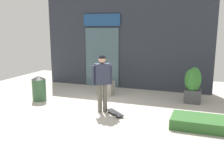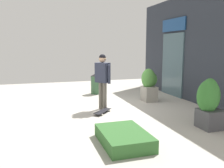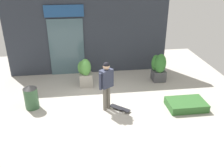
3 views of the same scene
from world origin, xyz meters
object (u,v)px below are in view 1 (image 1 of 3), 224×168
at_px(trash_bin, 39,88).
at_px(skateboarder, 102,77).
at_px(planter_box_left, 193,83).
at_px(skateboard, 115,113).
at_px(planter_box_right, 106,79).

bearing_deg(trash_bin, skateboarder, -9.29).
relative_size(skateboarder, planter_box_left, 1.41).
relative_size(skateboard, planter_box_left, 0.58).
distance_m(skateboarder, planter_box_right, 2.09).
relative_size(skateboarder, trash_bin, 2.00).
xyz_separation_m(planter_box_left, planter_box_right, (-3.14, -0.07, -0.04)).
bearing_deg(skateboard, trash_bin, -148.16).
bearing_deg(planter_box_right, planter_box_left, 1.33).
height_order(planter_box_right, trash_bin, planter_box_right).
distance_m(skateboarder, trash_bin, 2.69).
height_order(skateboarder, skateboard, skateboarder).
relative_size(skateboarder, skateboard, 2.43).
bearing_deg(trash_bin, planter_box_right, 38.35).
relative_size(skateboarder, planter_box_right, 1.47).
bearing_deg(skateboard, skateboarder, -153.40).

